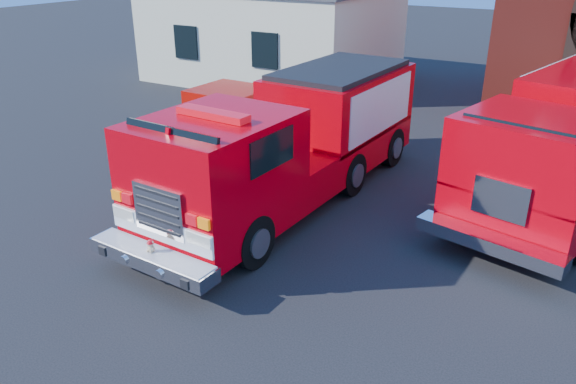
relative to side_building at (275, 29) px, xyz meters
The scene contains 4 objects.
ground 15.96m from the side_building, 55.30° to the right, with size 100.00×100.00×0.00m, color black.
side_building is the anchor object (origin of this frame).
fire_engine 14.23m from the side_building, 56.71° to the right, with size 3.12×9.61×2.92m.
pickup_truck 10.77m from the side_building, 64.77° to the right, with size 2.43×6.18×1.99m.
Camera 1 is at (5.17, -10.06, 5.83)m, focal length 35.00 mm.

